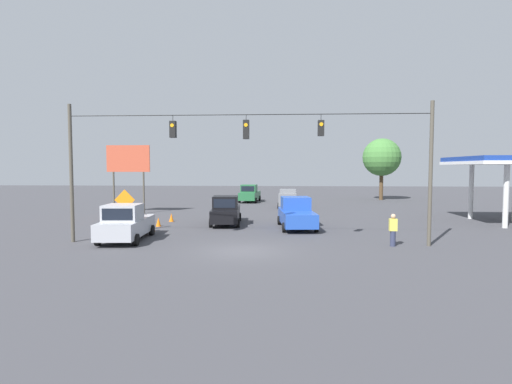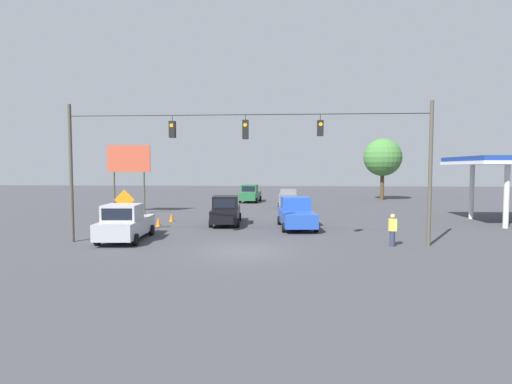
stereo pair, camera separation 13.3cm
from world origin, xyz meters
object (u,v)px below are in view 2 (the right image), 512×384
Objects in this scene: overhead_signal_span at (245,157)px; pickup_truck_blue_crossing_near at (296,214)px; sedan_grey_oncoming_deep at (288,198)px; traffic_cone_nearest at (152,226)px; tree_horizon_left at (383,157)px; traffic_cone_third at (172,217)px; pickup_truck_black_withflow_mid at (226,211)px; work_zone_sign at (125,203)px; pickup_truck_green_withflow_deep at (250,194)px; roadside_billboard at (129,164)px; pedestrian at (392,230)px; traffic_cone_second at (158,222)px; pickup_truck_silver_parked_shoulder at (125,224)px.

overhead_signal_span is 3.59× the size of pickup_truck_blue_crossing_near.
traffic_cone_nearest is at bearing 60.17° from sedan_grey_oncoming_deep.
tree_horizon_left reaches higher than traffic_cone_nearest.
traffic_cone_third is 31.11m from tree_horizon_left.
work_zone_sign is at bearing 43.78° from pickup_truck_black_withflow_mid.
pickup_truck_black_withflow_mid reaches higher than traffic_cone_nearest.
pickup_truck_blue_crossing_near and pickup_truck_green_withflow_deep have the same top height.
roadside_billboard reaches higher than sedan_grey_oncoming_deep.
sedan_grey_oncoming_deep is at bearing -157.20° from roadside_billboard.
pickup_truck_green_withflow_deep is 3.06× the size of pedestrian.
traffic_cone_third is at bearing -95.51° from traffic_cone_second.
pickup_truck_black_withflow_mid and pickup_truck_silver_parked_shoulder have the same top height.
traffic_cone_third is (4.74, 17.90, -0.66)m from pickup_truck_green_withflow_deep.
sedan_grey_oncoming_deep is at bearing -75.77° from pedestrian.
traffic_cone_third is 8.62m from roadside_billboard.
pickup_truck_silver_parked_shoulder is at bearing 112.56° from work_zone_sign.
work_zone_sign is (7.59, -2.15, -2.75)m from overhead_signal_span.
pickup_truck_green_withflow_deep is at bearing 13.60° from tree_horizon_left.
pickup_truck_green_withflow_deep is 8.28× the size of traffic_cone_second.
pedestrian is (-15.46, 2.36, -1.12)m from work_zone_sign.
work_zone_sign is (10.32, 17.88, 0.99)m from sedan_grey_oncoming_deep.
tree_horizon_left reaches higher than pickup_truck_black_withflow_mid.
overhead_signal_span reaches higher than traffic_cone_nearest.
sedan_grey_oncoming_deep is at bearing -124.20° from traffic_cone_second.
pickup_truck_black_withflow_mid is 8.38m from pickup_truck_silver_parked_shoulder.
traffic_cone_second is (9.47, 13.94, -0.68)m from sedan_grey_oncoming_deep.
sedan_grey_oncoming_deep is at bearing -97.77° from overhead_signal_span.
work_zone_sign is 1.64× the size of pedestrian.
tree_horizon_left is (-7.08, -30.77, 4.59)m from pedestrian.
traffic_cone_second is (6.74, -6.10, -4.42)m from overhead_signal_span.
roadside_billboard reaches higher than traffic_cone_third.
overhead_signal_span reaches higher than pickup_truck_blue_crossing_near.
overhead_signal_span is 3.19× the size of roadside_billboard.
traffic_cone_nearest is 0.37× the size of pedestrian.
pickup_truck_blue_crossing_near is 8.64× the size of traffic_cone_nearest.
pickup_truck_black_withflow_mid is 4.88m from traffic_cone_second.
pickup_truck_silver_parked_shoulder is 1.97m from work_zone_sign.
roadside_billboard is at bearing -56.75° from traffic_cone_second.
pedestrian is at bearing 176.93° from pickup_truck_silver_parked_shoulder.
overhead_signal_span is 8.58m from pickup_truck_black_withflow_mid.
overhead_signal_span is at bearing 63.95° from tree_horizon_left.
pickup_truck_green_withflow_deep is at bearing -76.93° from pickup_truck_blue_crossing_near.
work_zone_sign is (0.65, -1.56, 1.01)m from pickup_truck_silver_parked_shoulder.
pedestrian reaches higher than traffic_cone_third.
pedestrian is at bearing 178.54° from overhead_signal_span.
traffic_cone_second is 0.10× the size of roadside_billboard.
traffic_cone_second is at bearing -23.33° from pedestrian.
pickup_truck_blue_crossing_near reaches higher than pedestrian.
tree_horizon_left is (-21.89, -29.98, 4.49)m from pickup_truck_silver_parked_shoulder.
pickup_truck_green_withflow_deep is 8.28× the size of traffic_cone_third.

